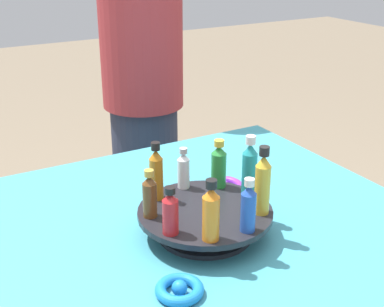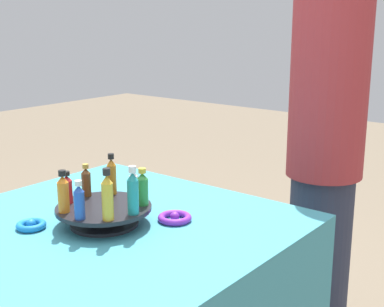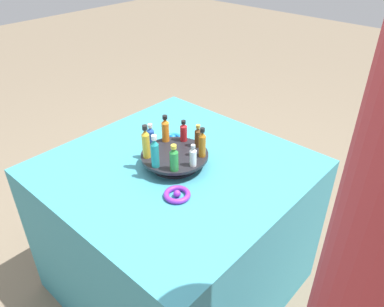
# 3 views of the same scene
# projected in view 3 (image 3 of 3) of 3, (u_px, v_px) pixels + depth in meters

# --- Properties ---
(ground_plane) EXTENTS (12.00, 12.00, 0.00)m
(ground_plane) POSITION_uv_depth(u_px,v_px,m) (178.00, 279.00, 1.98)
(ground_plane) COLOR #756651
(party_table) EXTENTS (1.00, 1.00, 0.73)m
(party_table) POSITION_uv_depth(u_px,v_px,m) (177.00, 229.00, 1.78)
(party_table) COLOR teal
(party_table) RESTS_ON ground_plane
(display_stand) EXTENTS (0.28, 0.28, 0.06)m
(display_stand) POSITION_uv_depth(u_px,v_px,m) (175.00, 158.00, 1.56)
(display_stand) COLOR black
(display_stand) RESTS_ON party_table
(bottle_clear) EXTENTS (0.03, 0.03, 0.09)m
(bottle_clear) POSITION_uv_depth(u_px,v_px,m) (193.00, 156.00, 1.45)
(bottle_clear) COLOR silver
(bottle_clear) RESTS_ON display_stand
(bottle_amber) EXTENTS (0.03, 0.03, 0.13)m
(bottle_amber) POSITION_uv_depth(u_px,v_px,m) (202.00, 143.00, 1.50)
(bottle_amber) COLOR #AD6B19
(bottle_amber) RESTS_ON display_stand
(bottle_brown) EXTENTS (0.03, 0.03, 0.10)m
(bottle_brown) POSITION_uv_depth(u_px,v_px,m) (198.00, 137.00, 1.58)
(bottle_brown) COLOR brown
(bottle_brown) RESTS_ON display_stand
(bottle_red) EXTENTS (0.03, 0.03, 0.10)m
(bottle_red) POSITION_uv_depth(u_px,v_px,m) (184.00, 131.00, 1.62)
(bottle_red) COLOR #B21E23
(bottle_red) RESTS_ON display_stand
(bottle_orange) EXTENTS (0.03, 0.03, 0.12)m
(bottle_orange) POSITION_uv_depth(u_px,v_px,m) (165.00, 129.00, 1.61)
(bottle_orange) COLOR orange
(bottle_orange) RESTS_ON display_stand
(bottle_blue) EXTENTS (0.03, 0.03, 0.11)m
(bottle_blue) POSITION_uv_depth(u_px,v_px,m) (151.00, 137.00, 1.57)
(bottle_blue) COLOR #234CAD
(bottle_blue) RESTS_ON display_stand
(bottle_gold) EXTENTS (0.03, 0.03, 0.15)m
(bottle_gold) POSITION_uv_depth(u_px,v_px,m) (146.00, 143.00, 1.49)
(bottle_gold) COLOR gold
(bottle_gold) RESTS_ON display_stand
(bottle_teal) EXTENTS (0.03, 0.03, 0.14)m
(bottle_teal) POSITION_uv_depth(u_px,v_px,m) (155.00, 152.00, 1.44)
(bottle_teal) COLOR teal
(bottle_teal) RESTS_ON display_stand
(bottle_green) EXTENTS (0.03, 0.03, 0.11)m
(bottle_green) POSITION_uv_depth(u_px,v_px,m) (174.00, 159.00, 1.43)
(bottle_green) COLOR #288438
(bottle_green) RESTS_ON display_stand
(ribbon_bow_purple) EXTENTS (0.10, 0.10, 0.03)m
(ribbon_bow_purple) POSITION_uv_depth(u_px,v_px,m) (177.00, 194.00, 1.40)
(ribbon_bow_purple) COLOR purple
(ribbon_bow_purple) RESTS_ON party_table
(ribbon_bow_blue) EXTENTS (0.09, 0.09, 0.03)m
(ribbon_bow_blue) POSITION_uv_depth(u_px,v_px,m) (173.00, 138.00, 1.75)
(ribbon_bow_blue) COLOR blue
(ribbon_bow_blue) RESTS_ON party_table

